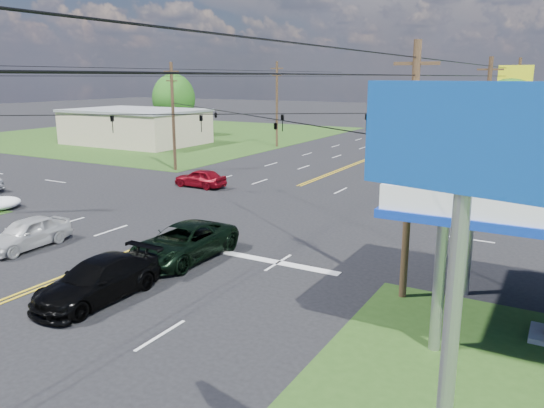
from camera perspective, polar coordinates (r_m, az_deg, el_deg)
The scene contains 20 objects.
ground at distance 34.28m, azimuth -3.13°, elevation -0.42°, with size 280.00×280.00×0.00m, color black.
grass_nw at distance 80.46m, azimuth -12.02°, elevation 7.36°, with size 46.00×48.00×0.03m, color #244415.
stop_bar at distance 25.22m, azimuth -3.32°, elevation -5.58°, with size 10.00×0.50×0.02m, color silver.
retail_nw at distance 69.57m, azimuth -14.44°, elevation 7.96°, with size 16.00×11.00×4.00m, color beige.
pole_se at distance 19.92m, azimuth 14.62°, elevation 3.45°, with size 1.60×0.28×9.50m.
pole_nw at distance 48.36m, azimuth -10.59°, elevation 9.35°, with size 1.60×0.28×9.50m.
pole_ne at distance 37.48m, azimuth 21.92°, elevation 7.46°, with size 1.60×0.28×9.50m.
pole_left_far at distance 64.07m, azimuth 0.53°, elevation 10.78°, with size 1.60×0.28×10.00m.
pole_right_far at distance 56.30m, azimuth 24.69°, elevation 9.18°, with size 1.60×0.28×10.00m.
span_wire_signals at distance 33.35m, azimuth -3.27°, elevation 9.64°, with size 26.00×18.00×1.13m.
power_lines at distance 31.61m, azimuth -5.35°, elevation 14.11°, with size 26.04×100.00×0.64m.
tree_right_a at distance 40.34m, azimuth 23.93°, elevation 7.58°, with size 5.70×5.70×8.18m.
tree_far_l at distance 78.14m, azimuth -10.52°, elevation 11.07°, with size 6.08×6.08×8.72m.
pickup_dkgreen at distance 24.81m, azimuth -9.50°, elevation -4.10°, with size 2.70×5.85×1.63m, color black.
suv_black at distance 21.26m, azimuth -18.21°, elevation -7.77°, with size 2.17×5.34×1.55m, color black.
pickup_white at distance 28.77m, azimuth -24.85°, elevation -2.86°, with size 1.78×4.42×1.51m, color silver.
sedan_red at distance 40.91m, azimuth -7.72°, elevation 2.78°, with size 1.67×4.15×1.41m, color maroon.
polesign_se at distance 6.32m, azimuth 19.51°, elevation -3.22°, with size 2.40×0.79×8.21m.
polesign_ne at distance 45.78m, azimuth 24.57°, elevation 11.07°, with size 2.51×0.38×9.11m.
snowpile_b at distance 38.05m, azimuth -27.24°, elevation -0.52°, with size 2.22×2.74×0.77m, color white.
Camera 1 is at (17.97, -16.00, 8.25)m, focal length 35.00 mm.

